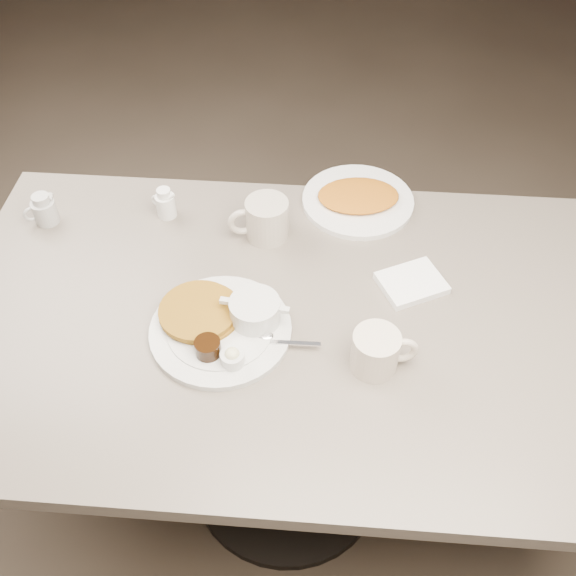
# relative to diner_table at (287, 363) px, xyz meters

# --- Properties ---
(room) EXTENTS (7.04, 8.04, 2.84)m
(room) POSITION_rel_diner_table_xyz_m (0.00, 0.00, 0.82)
(room) COLOR #4C3F33
(room) RESTS_ON ground
(diner_table) EXTENTS (1.50, 0.90, 0.75)m
(diner_table) POSITION_rel_diner_table_xyz_m (0.00, 0.00, 0.00)
(diner_table) COLOR slate
(diner_table) RESTS_ON ground
(main_plate) EXTENTS (0.38, 0.34, 0.07)m
(main_plate) POSITION_rel_diner_table_xyz_m (-0.13, -0.05, 0.19)
(main_plate) COLOR silver
(main_plate) RESTS_ON diner_table
(coffee_mug_near) EXTENTS (0.14, 0.11, 0.09)m
(coffee_mug_near) POSITION_rel_diner_table_xyz_m (0.19, -0.11, 0.22)
(coffee_mug_near) COLOR beige
(coffee_mug_near) RESTS_ON diner_table
(napkin) EXTENTS (0.17, 0.16, 0.02)m
(napkin) POSITION_rel_diner_table_xyz_m (0.27, 0.11, 0.18)
(napkin) COLOR white
(napkin) RESTS_ON diner_table
(coffee_mug_far) EXTENTS (0.16, 0.13, 0.10)m
(coffee_mug_far) POSITION_rel_diner_table_xyz_m (-0.07, 0.25, 0.22)
(coffee_mug_far) COLOR beige
(coffee_mug_far) RESTS_ON diner_table
(creamer_left) EXTENTS (0.08, 0.07, 0.08)m
(creamer_left) POSITION_rel_diner_table_xyz_m (-0.62, 0.26, 0.21)
(creamer_left) COLOR #B9B8B5
(creamer_left) RESTS_ON diner_table
(creamer_right) EXTENTS (0.07, 0.05, 0.08)m
(creamer_right) POSITION_rel_diner_table_xyz_m (-0.33, 0.31, 0.21)
(creamer_right) COLOR white
(creamer_right) RESTS_ON diner_table
(hash_plate) EXTENTS (0.32, 0.32, 0.04)m
(hash_plate) POSITION_rel_diner_table_xyz_m (0.15, 0.39, 0.18)
(hash_plate) COLOR white
(hash_plate) RESTS_ON diner_table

